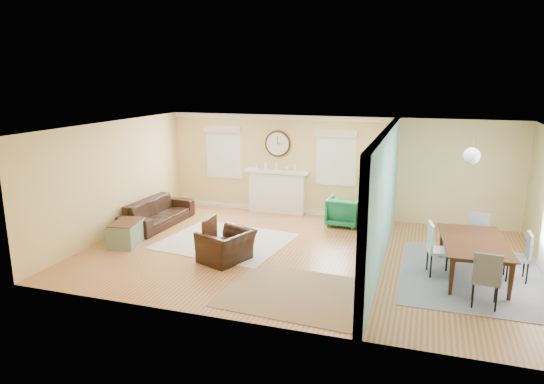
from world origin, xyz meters
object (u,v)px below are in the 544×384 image
(eames_chair, at_px, (226,246))
(dining_table, at_px, (475,259))
(sofa, at_px, (158,212))
(credenza, at_px, (372,220))
(green_chair, at_px, (344,211))

(eames_chair, height_order, dining_table, dining_table)
(sofa, height_order, dining_table, dining_table)
(sofa, bearing_deg, credenza, -80.05)
(eames_chair, distance_m, green_chair, 3.57)
(eames_chair, relative_size, green_chair, 1.23)
(green_chair, height_order, credenza, credenza)
(sofa, xyz_separation_m, eames_chair, (2.56, -1.72, -0.00))
(sofa, bearing_deg, dining_table, -95.83)
(sofa, height_order, green_chair, green_chair)
(eames_chair, relative_size, dining_table, 0.49)
(eames_chair, height_order, credenza, credenza)
(eames_chair, relative_size, credenza, 0.67)
(sofa, bearing_deg, green_chair, -69.99)
(dining_table, bearing_deg, sofa, 77.53)
(sofa, distance_m, eames_chair, 3.09)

